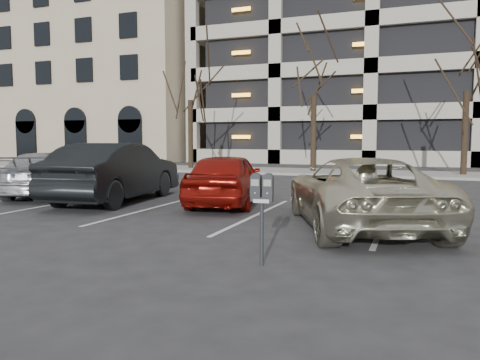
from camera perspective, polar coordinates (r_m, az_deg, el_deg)
ground at (r=8.17m, az=6.09°, el=-7.30°), size 140.00×140.00×0.00m
sidewalk at (r=23.87m, az=15.94°, el=0.78°), size 80.00×4.00×0.12m
stall_lines at (r=10.73m, az=1.98°, el=-4.28°), size 16.90×5.20×0.00m
office_building at (r=48.49m, az=-17.97°, el=11.57°), size 26.00×16.20×15.00m
tree_a at (r=26.98m, az=-6.13°, el=14.70°), size 3.83×3.83×8.71m
tree_b at (r=24.68m, az=9.09°, el=15.71°), size 3.86×3.86×8.78m
tree_c at (r=24.24m, az=26.13°, el=15.32°), size 3.83×3.83×8.70m
parking_meter at (r=6.38m, az=2.68°, el=-2.01°), size 0.33×0.16×1.25m
suv_silver at (r=9.51m, az=14.40°, el=-1.46°), size 3.96×5.48×1.39m
car_red at (r=12.31m, az=-1.64°, el=0.15°), size 2.40×4.33×1.39m
car_dark at (r=13.45m, az=-14.89°, el=0.91°), size 2.25×5.11×1.63m
car_silver at (r=15.54m, az=-22.07°, el=0.68°), size 3.55×4.95×1.33m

